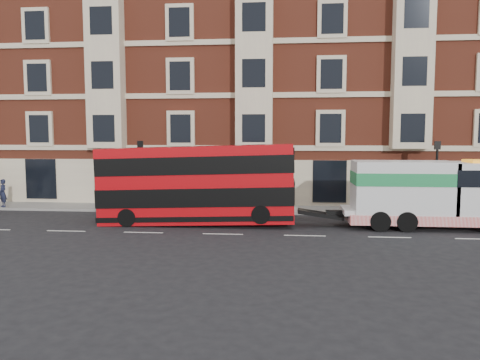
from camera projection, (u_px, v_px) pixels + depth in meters
name	position (u px, v px, depth m)	size (l,w,h in m)	color
ground	(223.00, 234.00, 22.94)	(120.00, 120.00, 0.00)	black
sidewalk	(238.00, 209.00, 30.37)	(90.00, 3.00, 0.15)	slate
victorian_terrace	(253.00, 69.00, 36.82)	(45.00, 12.00, 20.40)	brown
lamp_post_west	(141.00, 170.00, 29.39)	(0.35, 0.15, 4.35)	black
lamp_post_east	(436.00, 172.00, 27.74)	(0.35, 0.15, 4.35)	black
double_decker_bus	(196.00, 183.00, 25.32)	(10.50, 2.41, 4.25)	#B1090F
tow_truck	(426.00, 193.00, 24.26)	(8.40, 2.48, 3.50)	silver
pedestrian	(3.00, 193.00, 30.62)	(0.67, 0.44, 1.83)	#1A1E34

